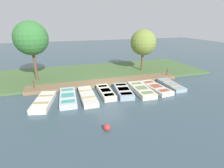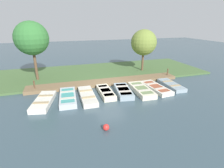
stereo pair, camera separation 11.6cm
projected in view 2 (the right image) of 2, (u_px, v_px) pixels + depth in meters
ground_plane at (110, 88)px, 15.32m from camera, size 80.00×80.00×0.00m
shore_bank at (98, 72)px, 19.77m from camera, size 8.00×24.00×0.17m
dock_walkway at (106, 82)px, 16.45m from camera, size 1.54×14.14×0.29m
rowboat_0 at (44, 101)px, 12.47m from camera, size 3.34×1.79×0.37m
rowboat_1 at (68, 97)px, 13.07m from camera, size 3.38×1.35×0.42m
rowboat_2 at (87, 96)px, 13.35m from camera, size 3.53×1.09×0.38m
rowboat_3 at (106, 92)px, 14.02m from camera, size 2.95×0.99×0.40m
rowboat_4 at (123, 91)px, 14.20m from camera, size 3.10×1.54×0.43m
rowboat_5 at (141, 90)px, 14.46m from camera, size 3.36×1.37×0.42m
rowboat_6 at (156, 88)px, 15.04m from camera, size 3.42×1.46×0.34m
rowboat_7 at (171, 85)px, 15.68m from camera, size 3.15×1.17×0.34m
mooring_post_near at (34, 86)px, 14.52m from camera, size 0.12×0.12×0.99m
mooring_post_far at (167, 73)px, 18.09m from camera, size 0.12×0.12×0.99m
buoy at (106, 127)px, 9.42m from camera, size 0.36×0.36×0.36m
park_tree_far_left at (32, 38)px, 15.82m from camera, size 3.06×3.06×5.63m
park_tree_left at (144, 43)px, 19.30m from camera, size 2.84×2.84×4.75m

